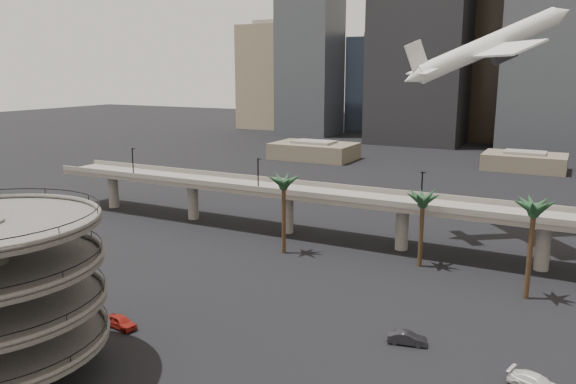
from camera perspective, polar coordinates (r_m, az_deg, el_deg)
The scene contains 8 objects.
overpass at distance 100.23m, azimuth 5.55°, elevation -0.91°, with size 130.00×9.30×14.70m.
palm_trees at distance 86.47m, azimuth 16.99°, elevation -0.82°, with size 54.40×18.40×14.00m.
low_buildings at distance 182.39m, azimuth 17.95°, elevation 3.06°, with size 135.00×27.50×6.80m.
skyline at distance 253.96m, azimuth 23.45°, elevation 14.23°, with size 269.00×86.00×118.27m.
airborne_jet at distance 107.23m, azimuth 19.59°, elevation 13.76°, with size 27.10×26.23×15.40m.
car_a at distance 71.37m, azimuth -16.64°, elevation -12.51°, with size 1.82×4.53×1.54m, color #A21F17.
car_b at distance 66.22m, azimuth 12.00°, elevation -14.32°, with size 1.52×4.36×1.44m, color black.
car_c at distance 61.50m, azimuth 23.91°, elevation -17.31°, with size 2.14×5.26×1.53m, color white.
Camera 1 is at (36.29, -35.65, 30.01)m, focal length 35.00 mm.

